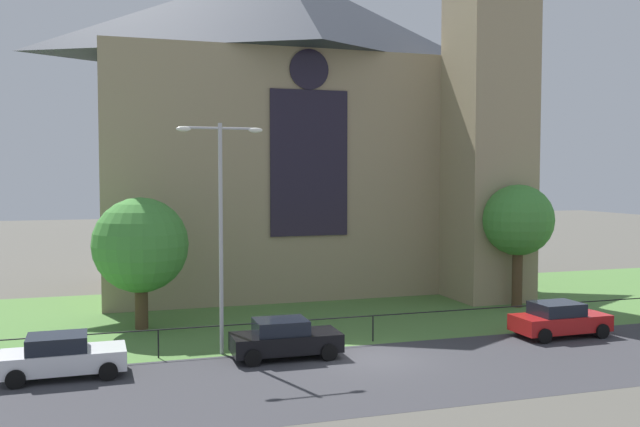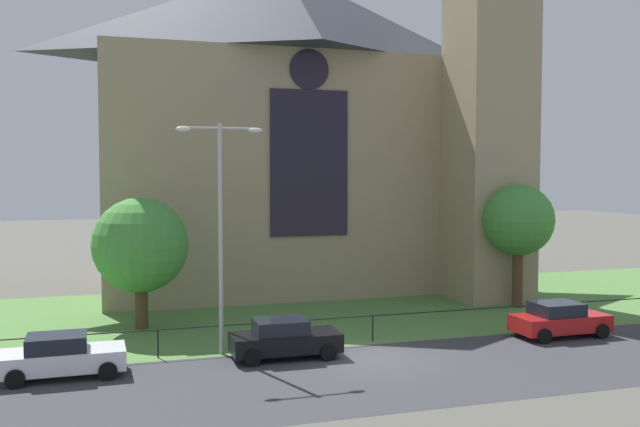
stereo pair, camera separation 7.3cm
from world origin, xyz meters
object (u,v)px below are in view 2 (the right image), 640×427
streetlamp_near (220,210)px  parked_car_white (62,356)px  tree_right_near (518,221)px  tree_left_near (141,245)px  parked_car_red (559,320)px  church_building (297,123)px  parked_car_black (284,339)px

streetlamp_near → parked_car_white: (-5.84, -1.50, -4.96)m
streetlamp_near → tree_right_near: bearing=16.5°
tree_left_near → parked_car_white: 8.26m
tree_right_near → parked_car_white: size_ratio=1.55×
tree_left_near → parked_car_red: (17.38, -7.00, -3.10)m
church_building → parked_car_red: (7.36, -16.51, -9.53)m
church_building → parked_car_red: bearing=-66.0°
parked_car_black → streetlamp_near: bearing=150.4°
tree_left_near → parked_car_red: bearing=-21.9°
tree_right_near → parked_car_red: 7.78m
parked_car_red → tree_right_near: bearing=71.2°
tree_right_near → parked_car_black: bearing=-156.6°
church_building → tree_right_near: bearing=-46.9°
parked_car_black → tree_left_near: bearing=127.1°
parked_car_white → parked_car_black: (8.07, 0.19, 0.00)m
streetlamp_near → church_building: bearing=64.3°
streetlamp_near → parked_car_red: (14.59, -1.48, -4.96)m
parked_car_red → streetlamp_near: bearing=173.3°
tree_right_near → streetlamp_near: size_ratio=0.72×
church_building → parked_car_black: 19.57m
streetlamp_near → parked_car_white: bearing=-165.6°
tree_left_near → parked_car_black: size_ratio=1.43×
tree_right_near → parked_car_white: tree_right_near is taller
tree_right_near → tree_left_near: tree_right_near is taller
tree_right_near → parked_car_black: size_ratio=1.55×
church_building → parked_car_white: 23.13m
church_building → tree_right_near: 14.93m
church_building → parked_car_red: size_ratio=6.15×
streetlamp_near → parked_car_black: size_ratio=2.15×
tree_right_near → parked_car_white: 23.73m
tree_left_near → parked_car_white: size_ratio=1.43×
church_building → streetlamp_near: church_building is taller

